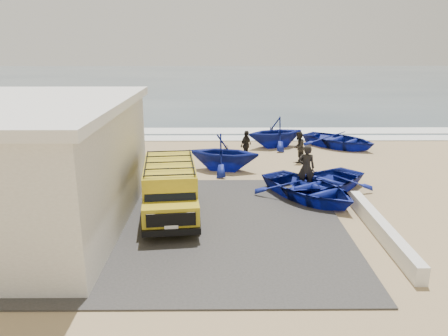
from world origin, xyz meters
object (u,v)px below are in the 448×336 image
object	(u,v)px
parapet	(382,230)
fisherman_back	(246,145)
boat_far_right	(339,140)
fisherman_middle	(298,147)
building	(1,166)
boat_mid_left	(224,152)
boat_near_left	(309,188)
van	(170,188)
fisherman_front	(306,168)
boat_near_right	(323,182)
boat_far_left	(276,132)

from	to	relation	value
parapet	fisherman_back	size ratio (longest dim) A/B	3.76
boat_far_right	fisherman_middle	bearing A→B (deg)	-179.31
building	boat_mid_left	xyz separation A→B (m)	(7.44, 6.76, -1.26)
boat_near_left	fisherman_back	size ratio (longest dim) A/B	2.82
building	boat_far_right	bearing A→B (deg)	38.75
parapet	fisherman_middle	world-z (taller)	fisherman_middle
van	boat_near_left	xyz separation A→B (m)	(5.35, 1.66, -0.61)
boat_near_left	boat_mid_left	world-z (taller)	boat_mid_left
building	boat_far_right	size ratio (longest dim) A/B	2.13
boat_near_left	building	bearing A→B (deg)	159.49
fisherman_front	parapet	bearing A→B (deg)	114.27
parapet	fisherman_front	distance (m)	5.04
boat_mid_left	boat_near_right	bearing A→B (deg)	-114.30
parapet	boat_near_right	xyz separation A→B (m)	(-0.89, 4.50, 0.17)
boat_far_right	fisherman_back	world-z (taller)	fisherman_back
boat_near_left	fisherman_middle	size ratio (longest dim) A/B	2.76
van	fisherman_back	distance (m)	8.44
boat_near_right	fisherman_front	bearing A→B (deg)	-148.87
van	boat_near_right	size ratio (longest dim) A/B	1.12
boat_near_left	boat_near_right	xyz separation A→B (m)	(0.80, 0.92, -0.02)
fisherman_middle	fisherman_front	bearing A→B (deg)	27.28
boat_far_right	fisherman_front	bearing A→B (deg)	-160.98
building	boat_near_right	world-z (taller)	building
van	fisherman_front	bearing A→B (deg)	20.44
boat_mid_left	fisherman_back	size ratio (longest dim) A/B	2.16
boat_near_right	boat_far_left	distance (m)	8.26
boat_near_right	fisherman_front	xyz separation A→B (m)	(-0.70, 0.23, 0.54)
boat_near_left	fisherman_back	bearing A→B (deg)	75.48
parapet	fisherman_back	xyz separation A→B (m)	(-3.86, 9.74, 0.52)
van	fisherman_middle	world-z (taller)	van
building	van	bearing A→B (deg)	9.56
fisherman_front	fisherman_back	bearing A→B (deg)	-60.19
boat_near_right	boat_far_left	size ratio (longest dim) A/B	1.24
boat_near_right	fisherman_middle	size ratio (longest dim) A/B	2.64
van	boat_near_left	bearing A→B (deg)	10.43
van	boat_far_right	size ratio (longest dim) A/B	1.09
boat_near_right	van	bearing A→B (deg)	-108.41
parapet	fisherman_front	world-z (taller)	fisherman_front
fisherman_middle	parapet	bearing A→B (deg)	40.12
building	fisherman_front	size ratio (longest dim) A/B	4.74
boat_mid_left	fisherman_back	xyz separation A→B (m)	(1.20, 1.97, -0.11)
boat_mid_left	boat_far_left	xyz separation A→B (m)	(3.14, 4.91, 0.01)
boat_far_right	boat_near_right	bearing A→B (deg)	-156.03
boat_near_left	boat_far_right	xyz separation A→B (m)	(3.58, 8.97, -0.01)
parapet	fisherman_back	distance (m)	10.49
boat_far_left	fisherman_front	size ratio (longest dim) A/B	1.75
van	boat_far_left	world-z (taller)	van
boat_near_left	boat_far_left	distance (m)	9.11
boat_far_left	boat_far_right	distance (m)	3.84
boat_mid_left	fisherman_front	bearing A→B (deg)	-117.51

